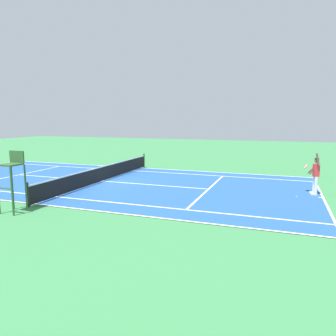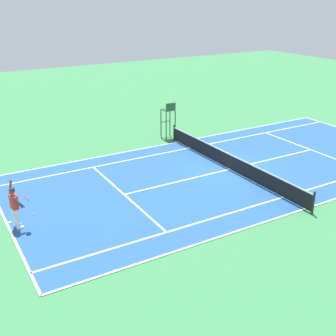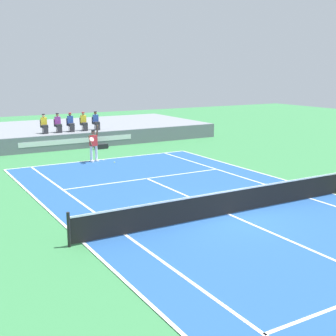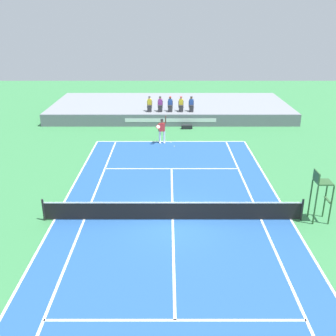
% 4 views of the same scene
% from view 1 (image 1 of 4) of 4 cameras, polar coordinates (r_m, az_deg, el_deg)
% --- Properties ---
extents(ground_plane, '(80.00, 80.00, 0.00)m').
position_cam_1_polar(ground_plane, '(19.37, -11.54, -2.38)').
color(ground_plane, '#387F47').
extents(court, '(11.08, 23.88, 0.03)m').
position_cam_1_polar(court, '(19.37, -11.54, -2.35)').
color(court, '#235193').
rests_on(court, ground).
extents(net, '(11.98, 0.10, 1.07)m').
position_cam_1_polar(net, '(19.28, -11.59, -0.86)').
color(net, black).
rests_on(net, ground).
extents(tennis_player, '(0.75, 0.71, 2.08)m').
position_cam_1_polar(tennis_player, '(17.13, 24.89, -1.10)').
color(tennis_player, white).
rests_on(tennis_player, ground).
extents(tennis_ball, '(0.07, 0.07, 0.07)m').
position_cam_1_polar(tennis_ball, '(16.39, 22.03, -4.77)').
color(tennis_ball, '#D1E533').
rests_on(tennis_ball, ground).
extents(umpire_chair, '(0.77, 0.77, 2.44)m').
position_cam_1_polar(umpire_chair, '(13.97, -26.10, -0.92)').
color(umpire_chair, '#2D562D').
rests_on(umpire_chair, ground).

